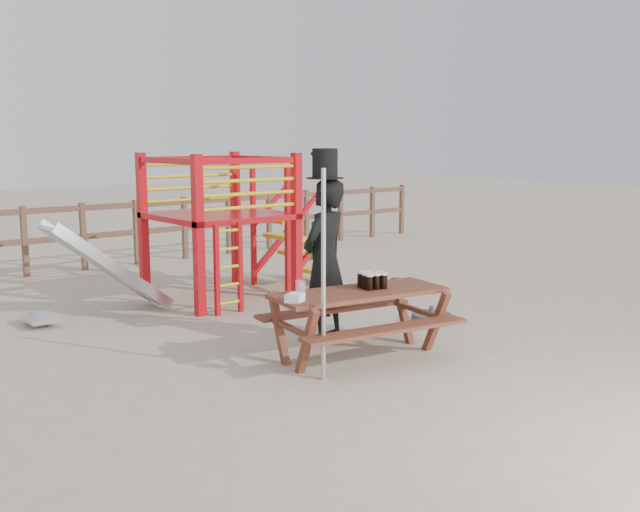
{
  "coord_description": "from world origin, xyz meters",
  "views": [
    {
      "loc": [
        -5.17,
        -5.22,
        2.27
      ],
      "look_at": [
        -0.22,
        0.8,
        1.0
      ],
      "focal_mm": 40.0,
      "sensor_mm": 36.0,
      "label": 1
    }
  ],
  "objects": [
    {
      "name": "ground",
      "position": [
        0.0,
        0.0,
        0.0
      ],
      "size": [
        60.0,
        60.0,
        0.0
      ],
      "primitive_type": "plane",
      "color": "tan",
      "rests_on": "ground"
    },
    {
      "name": "back_fence",
      "position": [
        0.0,
        7.0,
        0.74
      ],
      "size": [
        15.09,
        0.09,
        1.2
      ],
      "color": "brown",
      "rests_on": "ground"
    },
    {
      "name": "playground_fort",
      "position": [
        0.12,
        3.58,
        1.07
      ],
      "size": [
        4.71,
        1.84,
        2.1
      ],
      "color": "#B80C13",
      "rests_on": "ground"
    },
    {
      "name": "picnic_table",
      "position": [
        -0.22,
        0.15,
        0.45
      ],
      "size": [
        2.04,
        1.58,
        0.72
      ],
      "rotation": [
        0.0,
        0.0,
        -0.17
      ],
      "color": "brown",
      "rests_on": "ground"
    },
    {
      "name": "man_with_hat",
      "position": [
        -0.1,
        0.86,
        0.98
      ],
      "size": [
        0.78,
        0.64,
        2.19
      ],
      "rotation": [
        0.0,
        0.0,
        3.47
      ],
      "color": "black",
      "rests_on": "ground"
    },
    {
      "name": "metal_pole",
      "position": [
        -0.98,
        -0.17,
        1.01
      ],
      "size": [
        0.04,
        0.04,
        2.02
      ],
      "primitive_type": "cylinder",
      "color": "#B2B2B7",
      "rests_on": "ground"
    },
    {
      "name": "parasol_base",
      "position": [
        1.47,
        0.63,
        0.06
      ],
      "size": [
        0.5,
        0.5,
        0.21
      ],
      "color": "#39393E",
      "rests_on": "ground"
    },
    {
      "name": "paper_bag",
      "position": [
        -1.06,
        0.16,
        0.76
      ],
      "size": [
        0.22,
        0.21,
        0.08
      ],
      "primitive_type": "cube",
      "rotation": [
        0.0,
        0.0,
        0.47
      ],
      "color": "white",
      "rests_on": "picnic_table"
    },
    {
      "name": "stout_pints",
      "position": [
        -0.04,
        0.15,
        0.8
      ],
      "size": [
        0.29,
        0.28,
        0.17
      ],
      "color": "black",
      "rests_on": "picnic_table"
    },
    {
      "name": "empty_glasses",
      "position": [
        -0.83,
        0.37,
        0.79
      ],
      "size": [
        0.08,
        0.11,
        0.15
      ],
      "color": "silver",
      "rests_on": "picnic_table"
    }
  ]
}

